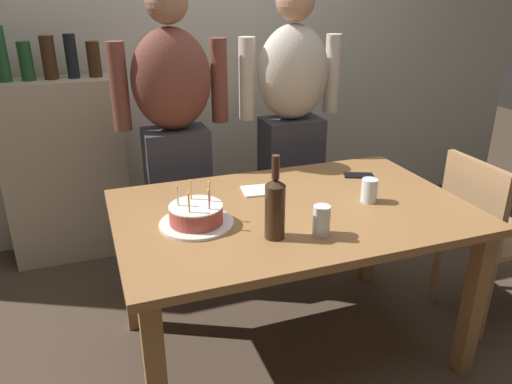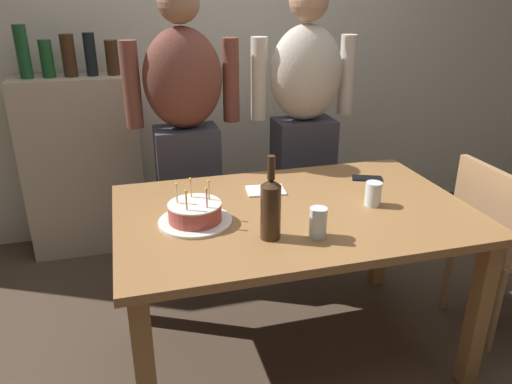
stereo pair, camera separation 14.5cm
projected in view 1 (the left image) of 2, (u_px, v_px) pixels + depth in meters
The scene contains 13 objects.
ground_plane at pixel (288, 346), 2.40m from camera, with size 10.00×10.00×0.00m, color #47382B.
back_wall at pixel (200, 39), 3.24m from camera, with size 5.20×0.10×2.60m, color beige.
dining_table at pixel (292, 228), 2.15m from camera, with size 1.50×0.96×0.74m.
birthday_cake at pixel (196, 216), 1.94m from camera, with size 0.30×0.30×0.17m.
water_glass_near at pixel (369, 190), 2.15m from camera, with size 0.07×0.07×0.11m, color silver.
water_glass_far at pixel (321, 221), 1.86m from camera, with size 0.07×0.07×0.12m, color silver.
wine_bottle at pixel (275, 206), 1.81m from camera, with size 0.08×0.08×0.33m.
cell_phone at pixel (359, 175), 2.46m from camera, with size 0.14×0.07×0.01m, color black.
napkin_stack at pixel (261, 190), 2.28m from camera, with size 0.17×0.13×0.01m, color white.
person_man_bearded at pixel (175, 138), 2.62m from camera, with size 0.61×0.27×1.66m.
person_woman_cardigan at pixel (292, 126), 2.83m from camera, with size 0.61×0.27×1.66m.
dining_chair at pixel (484, 228), 2.43m from camera, with size 0.42×0.42×0.87m.
shelf_cabinet at pixel (66, 168), 3.03m from camera, with size 0.71×0.30×1.43m.
Camera 1 is at (-0.80, -1.76, 1.61)m, focal length 34.50 mm.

